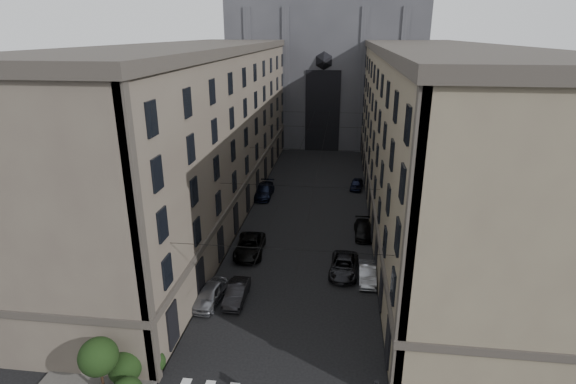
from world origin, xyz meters
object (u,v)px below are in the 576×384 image
at_px(car_left_midfar, 250,246).
at_px(car_right_far, 357,184).
at_px(car_right_near, 367,274).
at_px(car_right_midnear, 344,266).
at_px(gothic_tower, 327,45).
at_px(car_left_far, 264,191).
at_px(car_left_near, 210,294).
at_px(car_right_midfar, 364,230).
at_px(car_left_midnear, 237,293).

xyz_separation_m(car_left_midfar, car_right_far, (10.57, 20.32, -0.12)).
height_order(car_right_near, car_right_midnear, car_right_midnear).
height_order(car_right_near, car_right_far, car_right_near).
bearing_deg(car_right_midnear, gothic_tower, 98.04).
distance_m(car_left_midfar, car_left_far, 15.83).
relative_size(car_left_near, car_right_far, 1.16).
height_order(car_right_midnear, car_right_midfar, car_right_midnear).
bearing_deg(car_left_far, car_left_midfar, -84.62).
bearing_deg(car_left_midnear, car_right_midnear, 32.61).
bearing_deg(car_left_near, car_left_midfar, 86.94).
bearing_deg(car_left_midnear, gothic_tower, 86.16).
bearing_deg(car_left_midfar, car_left_near, -102.73).
xyz_separation_m(gothic_tower, car_left_near, (-6.20, -60.21, -17.03)).
relative_size(car_left_midnear, car_right_midnear, 0.81).
relative_size(car_left_near, car_right_midfar, 0.97).
distance_m(car_left_far, car_right_midfar, 16.19).
bearing_deg(car_left_midfar, car_left_midnear, -89.15).
bearing_deg(car_left_far, car_right_midnear, -60.28).
bearing_deg(car_left_near, car_left_midnear, 22.94).
relative_size(gothic_tower, car_right_midnear, 11.26).
bearing_deg(gothic_tower, car_right_far, -79.54).
xyz_separation_m(car_left_near, car_right_midfar, (12.40, 13.93, -0.09)).
relative_size(gothic_tower, car_left_midnear, 13.82).
relative_size(gothic_tower, car_left_far, 10.44).
distance_m(car_right_midnear, car_right_far, 23.01).
distance_m(gothic_tower, car_right_midfar, 49.73).
bearing_deg(gothic_tower, car_left_midfar, -95.29).
height_order(car_left_far, car_right_far, car_left_far).
relative_size(car_left_near, car_left_midnear, 1.07).
bearing_deg(car_left_near, car_right_far, 73.78).
xyz_separation_m(car_left_near, car_right_far, (11.98, 28.89, -0.11)).
relative_size(car_left_midnear, car_left_far, 0.76).
xyz_separation_m(car_left_midfar, car_right_midfar, (10.98, 5.37, -0.11)).
relative_size(gothic_tower, car_right_far, 14.98).
distance_m(car_left_near, car_right_midnear, 11.97).
bearing_deg(car_right_near, car_left_near, -157.76).
bearing_deg(car_left_midnear, car_left_far, 95.01).
distance_m(gothic_tower, car_right_far, 36.17).
bearing_deg(car_right_near, car_right_midfar, 90.70).
relative_size(car_left_far, car_right_near, 1.35).
distance_m(car_left_far, car_right_far, 12.82).
distance_m(car_left_midnear, car_right_midfar, 16.91).
bearing_deg(car_right_midfar, car_right_near, -91.21).
bearing_deg(car_right_midfar, car_left_midfar, -155.17).
distance_m(car_left_midnear, car_right_far, 30.00).
relative_size(car_left_midnear, car_right_near, 1.02).
xyz_separation_m(gothic_tower, car_right_midnear, (4.20, -54.28, -17.08)).
height_order(car_left_midnear, car_right_far, car_left_midnear).
bearing_deg(car_right_midnear, car_right_midfar, 79.58).
height_order(car_left_near, car_right_midnear, car_left_near).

